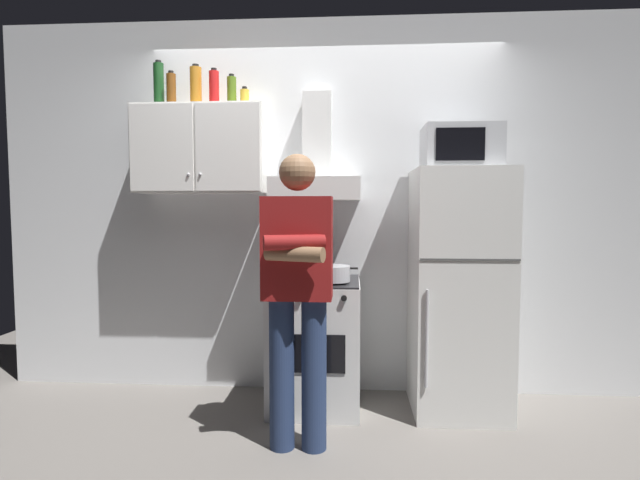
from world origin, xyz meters
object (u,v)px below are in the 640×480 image
object	(u,v)px
bottle_spice_jar	(245,98)
bottle_beer_brown	(171,90)
bottle_soda_red	(214,88)
stove_oven	(315,343)
cooking_pot	(334,274)
bottle_wine_green	(159,85)
microwave	(460,148)
range_hood	(316,172)
person_standing	(297,290)
refrigerator	(458,291)
bottle_olive_oil	(232,91)
upper_cabinet	(202,150)
bottle_liquor_amber	(196,87)

from	to	relation	value
bottle_spice_jar	bottle_beer_brown	bearing A→B (deg)	-175.47
bottle_soda_red	bottle_beer_brown	bearing A→B (deg)	179.44
stove_oven	bottle_soda_red	size ratio (longest dim) A/B	3.45
cooking_pot	bottle_wine_green	bearing A→B (deg)	167.56
bottle_spice_jar	bottle_wine_green	bearing A→B (deg)	179.79
microwave	cooking_pot	distance (m)	1.16
bottle_beer_brown	bottle_soda_red	xyz separation A→B (m)	(0.30, -0.00, 0.01)
cooking_pot	bottle_beer_brown	distance (m)	1.70
stove_oven	range_hood	size ratio (longest dim) A/B	1.17
microwave	person_standing	xyz separation A→B (m)	(-1.00, -0.62, -0.84)
stove_oven	refrigerator	size ratio (longest dim) A/B	0.55
bottle_olive_oil	range_hood	bearing A→B (deg)	-2.17
microwave	bottle_beer_brown	size ratio (longest dim) A/B	1.99
bottle_soda_red	cooking_pot	bearing A→B (deg)	-15.34
upper_cabinet	bottle_liquor_amber	xyz separation A→B (m)	(-0.04, 0.01, 0.44)
person_standing	microwave	bearing A→B (deg)	32.00
upper_cabinet	cooking_pot	bearing A→B (deg)	-14.73
upper_cabinet	refrigerator	distance (m)	2.00
bottle_soda_red	bottle_spice_jar	distance (m)	0.22
range_hood	microwave	distance (m)	0.97
bottle_soda_red	bottle_liquor_amber	distance (m)	0.14
bottle_liquor_amber	microwave	bearing A→B (deg)	-3.63
bottle_wine_green	bottle_spice_jar	distance (m)	0.62
cooking_pot	bottle_liquor_amber	bearing A→B (deg)	165.44
refrigerator	bottle_olive_oil	distance (m)	2.06
person_standing	bottle_liquor_amber	size ratio (longest dim) A/B	5.69
microwave	bottle_spice_jar	xyz separation A→B (m)	(-1.45, 0.13, 0.37)
refrigerator	bottle_beer_brown	size ratio (longest dim) A/B	6.62
refrigerator	person_standing	bearing A→B (deg)	-148.77
refrigerator	bottle_olive_oil	world-z (taller)	bottle_olive_oil
range_hood	bottle_olive_oil	xyz separation A→B (m)	(-0.59, 0.02, 0.56)
bottle_soda_red	bottle_spice_jar	bearing A→B (deg)	11.99
upper_cabinet	bottle_olive_oil	bearing A→B (deg)	6.49
bottle_wine_green	bottle_liquor_amber	distance (m)	0.27
upper_cabinet	microwave	bearing A→B (deg)	-3.48
microwave	bottle_beer_brown	bearing A→B (deg)	177.26
bottle_olive_oil	bottle_spice_jar	bearing A→B (deg)	2.38
range_hood	bottle_olive_oil	distance (m)	0.81
refrigerator	bottle_liquor_amber	distance (m)	2.27
person_standing	bottle_liquor_amber	bearing A→B (deg)	136.93
bottle_olive_oil	bottle_wine_green	xyz separation A→B (m)	(-0.52, 0.01, 0.05)
bottle_wine_green	bottle_liquor_amber	xyz separation A→B (m)	(0.27, -0.02, -0.02)
stove_oven	bottle_beer_brown	size ratio (longest dim) A/B	3.62
cooking_pot	upper_cabinet	bearing A→B (deg)	165.27
microwave	bottle_soda_red	size ratio (longest dim) A/B	1.90
bottle_beer_brown	bottle_liquor_amber	bearing A→B (deg)	6.83
stove_oven	microwave	size ratio (longest dim) A/B	1.82
cooking_pot	bottle_wine_green	world-z (taller)	bottle_wine_green
stove_oven	cooking_pot	world-z (taller)	cooking_pot
refrigerator	bottle_liquor_amber	xyz separation A→B (m)	(-1.79, 0.13, 1.39)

